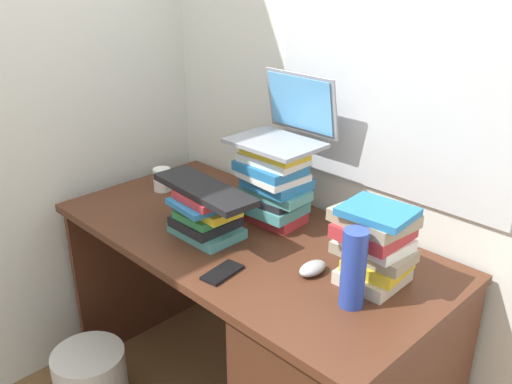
# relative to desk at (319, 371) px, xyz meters

# --- Properties ---
(wall_back) EXTENTS (6.00, 0.06, 2.60)m
(wall_back) POSITION_rel_desk_xyz_m (-0.36, 0.42, 0.88)
(wall_back) COLOR silver
(wall_back) RESTS_ON ground
(wall_left) EXTENTS (0.05, 6.00, 2.60)m
(wall_left) POSITION_rel_desk_xyz_m (-1.18, 0.03, 0.88)
(wall_left) COLOR silver
(wall_left) RESTS_ON ground
(desk) EXTENTS (1.43, 0.70, 0.77)m
(desk) POSITION_rel_desk_xyz_m (0.00, 0.00, 0.00)
(desk) COLOR #4C2819
(desk) RESTS_ON ground
(book_stack_tall) EXTENTS (0.25, 0.20, 0.30)m
(book_stack_tall) POSITION_rel_desk_xyz_m (-0.37, 0.17, 0.50)
(book_stack_tall) COLOR #B22D33
(book_stack_tall) RESTS_ON desk
(book_stack_keyboard_riser) EXTENTS (0.24, 0.21, 0.16)m
(book_stack_keyboard_riser) POSITION_rel_desk_xyz_m (-0.47, -0.07, 0.43)
(book_stack_keyboard_riser) COLOR teal
(book_stack_keyboard_riser) RESTS_ON desk
(book_stack_side) EXTENTS (0.24, 0.20, 0.25)m
(book_stack_side) POSITION_rel_desk_xyz_m (0.10, 0.09, 0.48)
(book_stack_side) COLOR beige
(book_stack_side) RESTS_ON desk
(laptop) EXTENTS (0.31, 0.27, 0.23)m
(laptop) POSITION_rel_desk_xyz_m (-0.37, 0.23, 0.70)
(laptop) COLOR gray
(laptop) RESTS_ON book_stack_tall
(keyboard) EXTENTS (0.43, 0.17, 0.02)m
(keyboard) POSITION_rel_desk_xyz_m (-0.47, -0.07, 0.53)
(keyboard) COLOR black
(keyboard) RESTS_ON book_stack_keyboard_riser
(computer_mouse) EXTENTS (0.06, 0.10, 0.04)m
(computer_mouse) POSITION_rel_desk_xyz_m (-0.05, -0.00, 0.37)
(computer_mouse) COLOR #A5A8AD
(computer_mouse) RESTS_ON desk
(mug) EXTENTS (0.11, 0.07, 0.09)m
(mug) POSITION_rel_desk_xyz_m (-0.90, 0.06, 0.40)
(mug) COLOR white
(mug) RESTS_ON desk
(water_bottle) EXTENTS (0.07, 0.07, 0.23)m
(water_bottle) POSITION_rel_desk_xyz_m (0.13, -0.05, 0.47)
(water_bottle) COLOR #263FA5
(water_bottle) RESTS_ON desk
(cell_phone) EXTENTS (0.08, 0.14, 0.01)m
(cell_phone) POSITION_rel_desk_xyz_m (-0.24, -0.20, 0.36)
(cell_phone) COLOR black
(cell_phone) RESTS_ON desk
(wastebasket) EXTENTS (0.28, 0.28, 0.27)m
(wastebasket) POSITION_rel_desk_xyz_m (-0.78, -0.42, -0.28)
(wastebasket) COLOR silver
(wastebasket) RESTS_ON ground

